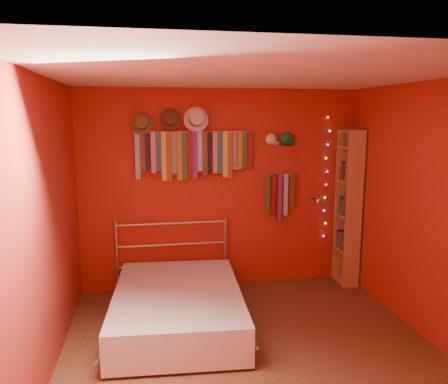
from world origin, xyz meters
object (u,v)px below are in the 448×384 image
bookshelf (352,207)px  tie_rack (194,153)px  bed (178,306)px  reading_lamp (317,201)px

bookshelf → tie_rack: bearing=175.6°
tie_rack → bed: bearing=-106.4°
tie_rack → bookshelf: size_ratio=0.72×
tie_rack → reading_lamp: (1.52, -0.17, -0.61)m
reading_lamp → bookshelf: size_ratio=0.15×
tie_rack → bed: tie_rack is taller
tie_rack → reading_lamp: tie_rack is taller
bookshelf → bed: 2.57m
tie_rack → reading_lamp: size_ratio=4.79×
tie_rack → bookshelf: bookshelf is taller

